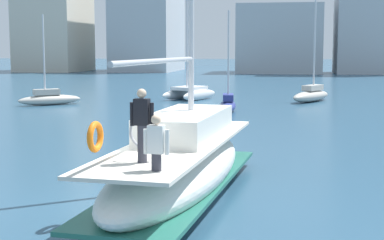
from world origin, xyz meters
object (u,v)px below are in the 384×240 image
main_sailboat (180,162)px  moored_sloop_far (49,98)px  moored_cutter_left (228,103)px  moored_cutter_right (189,92)px  moored_ketch_distant (311,94)px

main_sailboat → moored_sloop_far: 26.63m
moored_cutter_left → moored_cutter_right: (-3.77, 7.76, 0.13)m
main_sailboat → moored_cutter_right: (-4.69, 28.85, -0.31)m
moored_cutter_left → moored_ketch_distant: bearing=53.9°
moored_cutter_right → main_sailboat: bearing=-80.8°
moored_sloop_far → moored_ketch_distant: moored_ketch_distant is taller
moored_cutter_left → main_sailboat: bearing=-87.5°
moored_sloop_far → moored_cutter_left: same height
moored_cutter_right → moored_ketch_distant: (9.13, -0.40, -0.03)m
main_sailboat → moored_sloop_far: (-13.48, 22.95, -0.43)m
moored_cutter_right → moored_sloop_far: bearing=-146.2°
main_sailboat → moored_ketch_distant: size_ratio=1.66×
moored_ketch_distant → moored_cutter_right: bearing=177.5°
main_sailboat → moored_sloop_far: bearing=120.4°
main_sailboat → moored_cutter_right: size_ratio=1.62×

